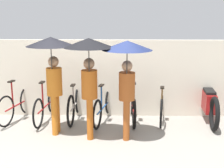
# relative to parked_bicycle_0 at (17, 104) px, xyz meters

# --- Properties ---
(ground_plane) EXTENTS (30.00, 30.00, 0.00)m
(ground_plane) POSITION_rel_parked_bicycle_0_xyz_m (1.72, -1.86, -0.38)
(ground_plane) COLOR gray
(back_wall) EXTENTS (12.55, 0.12, 1.88)m
(back_wall) POSITION_rel_parked_bicycle_0_xyz_m (1.72, 0.37, 0.56)
(back_wall) COLOR beige
(back_wall) RESTS_ON ground
(parked_bicycle_0) EXTENTS (0.54, 1.68, 0.99)m
(parked_bicycle_0) POSITION_rel_parked_bicycle_0_xyz_m (0.00, 0.00, 0.00)
(parked_bicycle_0) COLOR black
(parked_bicycle_0) RESTS_ON ground
(parked_bicycle_1) EXTENTS (0.44, 1.77, 1.06)m
(parked_bicycle_1) POSITION_rel_parked_bicycle_0_xyz_m (0.69, -0.01, -0.02)
(parked_bicycle_1) COLOR black
(parked_bicycle_1) RESTS_ON ground
(parked_bicycle_2) EXTENTS (0.44, 1.71, 1.08)m
(parked_bicycle_2) POSITION_rel_parked_bicycle_0_xyz_m (1.38, 0.03, 0.00)
(parked_bicycle_2) COLOR black
(parked_bicycle_2) RESTS_ON ground
(parked_bicycle_3) EXTENTS (0.54, 1.74, 0.99)m
(parked_bicycle_3) POSITION_rel_parked_bicycle_0_xyz_m (2.07, -0.05, -0.02)
(parked_bicycle_3) COLOR black
(parked_bicycle_3) RESTS_ON ground
(parked_bicycle_4) EXTENTS (0.44, 1.66, 1.03)m
(parked_bicycle_4) POSITION_rel_parked_bicycle_0_xyz_m (2.75, -0.05, -0.02)
(parked_bicycle_4) COLOR black
(parked_bicycle_4) RESTS_ON ground
(parked_bicycle_5) EXTENTS (0.45, 1.67, 1.06)m
(parked_bicycle_5) POSITION_rel_parked_bicycle_0_xyz_m (3.45, 0.05, -0.03)
(parked_bicycle_5) COLOR black
(parked_bicycle_5) RESTS_ON ground
(pedestrian_leading) EXTENTS (0.97, 0.97, 2.05)m
(pedestrian_leading) POSITION_rel_parked_bicycle_0_xyz_m (1.09, -0.94, 1.22)
(pedestrian_leading) COLOR #C66B1E
(pedestrian_leading) RESTS_ON ground
(pedestrian_center) EXTENTS (0.96, 0.96, 2.05)m
(pedestrian_center) POSITION_rel_parked_bicycle_0_xyz_m (1.85, -1.16, 1.21)
(pedestrian_center) COLOR #B25619
(pedestrian_center) RESTS_ON ground
(pedestrian_trailing) EXTENTS (0.95, 0.95, 2.01)m
(pedestrian_trailing) POSITION_rel_parked_bicycle_0_xyz_m (2.58, -1.18, 1.18)
(pedestrian_trailing) COLOR #9E4C1E
(pedestrian_trailing) RESTS_ON ground
(motorcycle) EXTENTS (0.58, 2.10, 0.95)m
(motorcycle) POSITION_rel_parked_bicycle_0_xyz_m (4.55, 0.05, 0.04)
(motorcycle) COLOR black
(motorcycle) RESTS_ON ground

